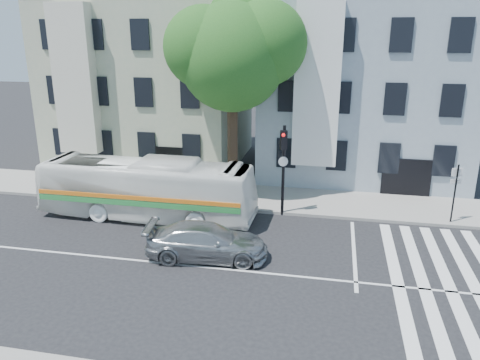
# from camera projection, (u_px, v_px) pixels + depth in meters

# --- Properties ---
(ground) EXTENTS (120.00, 120.00, 0.00)m
(ground) POSITION_uv_depth(u_px,v_px,m) (187.00, 265.00, 18.41)
(ground) COLOR black
(ground) RESTS_ON ground
(sidewalk_far) EXTENTS (80.00, 4.00, 0.15)m
(sidewalk_far) POSITION_uv_depth(u_px,v_px,m) (231.00, 196.00, 25.85)
(sidewalk_far) COLOR gray
(sidewalk_far) RESTS_ON ground
(building_left) EXTENTS (12.00, 10.00, 11.00)m
(building_left) POSITION_uv_depth(u_px,v_px,m) (153.00, 81.00, 32.05)
(building_left) COLOR #A0A98E
(building_left) RESTS_ON ground
(building_right) EXTENTS (12.00, 10.00, 11.00)m
(building_right) POSITION_uv_depth(u_px,v_px,m) (363.00, 86.00, 29.39)
(building_right) COLOR #8B96A6
(building_right) RESTS_ON ground
(street_tree) EXTENTS (7.30, 5.90, 11.10)m
(street_tree) POSITION_uv_depth(u_px,v_px,m) (234.00, 51.00, 24.15)
(street_tree) COLOR #2D2116
(street_tree) RESTS_ON ground
(bus) EXTENTS (2.69, 10.68, 2.96)m
(bus) POSITION_uv_depth(u_px,v_px,m) (147.00, 189.00, 22.73)
(bus) COLOR white
(bus) RESTS_ON ground
(sedan) EXTENTS (2.53, 5.10, 1.42)m
(sedan) POSITION_uv_depth(u_px,v_px,m) (207.00, 241.00, 18.84)
(sedan) COLOR #A3A7AA
(sedan) RESTS_ON ground
(hedge) EXTENTS (8.18, 4.01, 0.70)m
(hedge) POSITION_uv_depth(u_px,v_px,m) (139.00, 190.00, 25.53)
(hedge) COLOR #275E1E
(hedge) RESTS_ON sidewalk_far
(traffic_signal) EXTENTS (0.45, 0.54, 4.54)m
(traffic_signal) POSITION_uv_depth(u_px,v_px,m) (283.00, 159.00, 22.47)
(traffic_signal) COLOR black
(traffic_signal) RESTS_ON ground
(far_sign_pole) EXTENTS (0.50, 0.23, 2.83)m
(far_sign_pole) POSITION_uv_depth(u_px,v_px,m) (455.00, 186.00, 21.73)
(far_sign_pole) COLOR black
(far_sign_pole) RESTS_ON sidewalk_far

